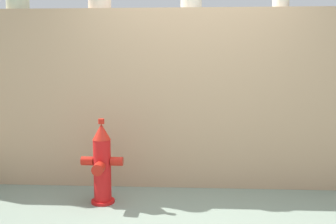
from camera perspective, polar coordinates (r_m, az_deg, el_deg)
name	(u,v)px	position (r m, az deg, el deg)	size (l,w,h in m)	color
stone_wall	(193,99)	(4.46, 3.64, 1.96)	(6.78, 0.34, 2.00)	tan
fire_hydrant	(102,165)	(3.98, -9.67, -7.70)	(0.42, 0.34, 0.86)	red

